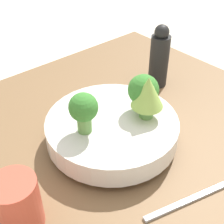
{
  "coord_description": "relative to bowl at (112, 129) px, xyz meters",
  "views": [
    {
      "loc": [
        -0.35,
        -0.38,
        0.49
      ],
      "look_at": [
        -0.03,
        -0.01,
        0.11
      ],
      "focal_mm": 50.0,
      "sensor_mm": 36.0,
      "label": 1
    }
  ],
  "objects": [
    {
      "name": "broccoli_floret_left",
      "position": [
        -0.06,
        0.01,
        0.08
      ],
      "size": [
        0.06,
        0.06,
        0.09
      ],
      "color": "#609347",
      "rests_on": "bowl"
    },
    {
      "name": "bowl",
      "position": [
        0.0,
        0.0,
        0.0
      ],
      "size": [
        0.27,
        0.27,
        0.06
      ],
      "color": "silver",
      "rests_on": "table"
    },
    {
      "name": "ground_plane",
      "position": [
        0.03,
        0.01,
        -0.07
      ],
      "size": [
        6.0,
        6.0,
        0.0
      ],
      "primitive_type": "plane",
      "color": "beige"
    },
    {
      "name": "cup",
      "position": [
        -0.24,
        -0.05,
        0.01
      ],
      "size": [
        0.07,
        0.07,
        0.1
      ],
      "color": "#C64C38",
      "rests_on": "table"
    },
    {
      "name": "pepper_mill",
      "position": [
        0.25,
        0.1,
        0.05
      ],
      "size": [
        0.05,
        0.05,
        0.17
      ],
      "color": "black",
      "rests_on": "table"
    },
    {
      "name": "broccoli_floret_right",
      "position": [
        0.07,
        -0.02,
        0.07
      ],
      "size": [
        0.06,
        0.06,
        0.08
      ],
      "color": "#6BA34C",
      "rests_on": "bowl"
    },
    {
      "name": "romanesco_piece_near",
      "position": [
        0.06,
        -0.04,
        0.08
      ],
      "size": [
        0.07,
        0.07,
        0.09
      ],
      "color": "#609347",
      "rests_on": "bowl"
    },
    {
      "name": "fork",
      "position": [
        0.0,
        -0.21,
        -0.03
      ],
      "size": [
        0.19,
        0.06,
        0.01
      ],
      "color": "#B2B2B7",
      "rests_on": "table"
    },
    {
      "name": "table",
      "position": [
        0.03,
        0.01,
        -0.05
      ],
      "size": [
        0.86,
        0.77,
        0.03
      ],
      "color": "brown",
      "rests_on": "ground_plane"
    }
  ]
}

